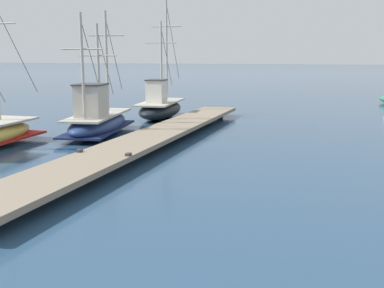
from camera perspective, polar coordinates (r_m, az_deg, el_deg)
floating_dock at (r=16.77m, az=-4.76°, el=1.04°), size 2.17×19.19×0.53m
fishing_boat_0 at (r=24.17m, az=-4.01°, el=4.71°), size 2.51×6.85×6.46m
fishing_boat_2 at (r=19.36m, az=-11.81°, el=3.02°), size 2.83×6.34×5.19m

